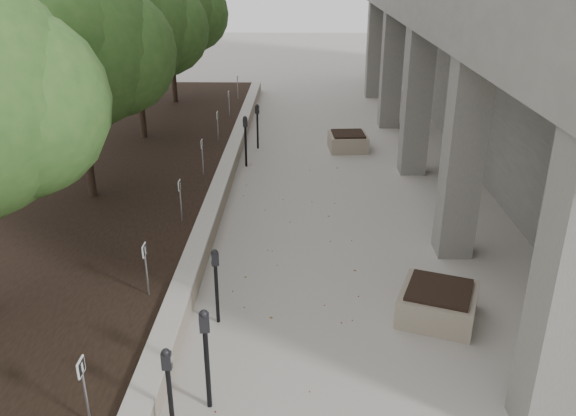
# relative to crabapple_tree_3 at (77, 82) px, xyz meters

# --- Properties ---
(retaining_wall) EXTENTS (0.39, 26.00, 0.50)m
(retaining_wall) POSITION_rel_crabapple_tree_3_xyz_m (2.97, 1.00, -2.87)
(retaining_wall) COLOR gray
(retaining_wall) RESTS_ON ground
(planting_bed) EXTENTS (7.00, 26.00, 0.40)m
(planting_bed) POSITION_rel_crabapple_tree_3_xyz_m (-0.70, 1.00, -2.92)
(planting_bed) COLOR black
(planting_bed) RESTS_ON ground
(crabapple_tree_3) EXTENTS (4.60, 4.00, 5.44)m
(crabapple_tree_3) POSITION_rel_crabapple_tree_3_xyz_m (0.00, 0.00, 0.00)
(crabapple_tree_3) COLOR #2C531F
(crabapple_tree_3) RESTS_ON planting_bed
(crabapple_tree_4) EXTENTS (4.60, 4.00, 5.44)m
(crabapple_tree_4) POSITION_rel_crabapple_tree_3_xyz_m (0.00, 5.00, 0.00)
(crabapple_tree_4) COLOR #2C531F
(crabapple_tree_4) RESTS_ON planting_bed
(crabapple_tree_5) EXTENTS (4.60, 4.00, 5.44)m
(crabapple_tree_5) POSITION_rel_crabapple_tree_3_xyz_m (0.00, 10.00, 0.00)
(crabapple_tree_5) COLOR #2C531F
(crabapple_tree_5) RESTS_ON planting_bed
(parking_sign_2) EXTENTS (0.04, 0.22, 0.96)m
(parking_sign_2) POSITION_rel_crabapple_tree_3_xyz_m (2.45, -7.50, -2.24)
(parking_sign_2) COLOR black
(parking_sign_2) RESTS_ON planting_bed
(parking_sign_3) EXTENTS (0.04, 0.22, 0.96)m
(parking_sign_3) POSITION_rel_crabapple_tree_3_xyz_m (2.45, -4.50, -2.24)
(parking_sign_3) COLOR black
(parking_sign_3) RESTS_ON planting_bed
(parking_sign_4) EXTENTS (0.04, 0.22, 0.96)m
(parking_sign_4) POSITION_rel_crabapple_tree_3_xyz_m (2.45, -1.50, -2.24)
(parking_sign_4) COLOR black
(parking_sign_4) RESTS_ON planting_bed
(parking_sign_5) EXTENTS (0.04, 0.22, 0.96)m
(parking_sign_5) POSITION_rel_crabapple_tree_3_xyz_m (2.45, 1.50, -2.24)
(parking_sign_5) COLOR black
(parking_sign_5) RESTS_ON planting_bed
(parking_sign_6) EXTENTS (0.04, 0.22, 0.96)m
(parking_sign_6) POSITION_rel_crabapple_tree_3_xyz_m (2.45, 4.50, -2.24)
(parking_sign_6) COLOR black
(parking_sign_6) RESTS_ON planting_bed
(parking_sign_7) EXTENTS (0.04, 0.22, 0.96)m
(parking_sign_7) POSITION_rel_crabapple_tree_3_xyz_m (2.45, 7.50, -2.24)
(parking_sign_7) COLOR black
(parking_sign_7) RESTS_ON planting_bed
(parking_sign_8) EXTENTS (0.04, 0.22, 0.96)m
(parking_sign_8) POSITION_rel_crabapple_tree_3_xyz_m (2.45, 10.50, -2.24)
(parking_sign_8) COLOR black
(parking_sign_8) RESTS_ON planting_bed
(parking_meter_1) EXTENTS (0.17, 0.13, 1.55)m
(parking_meter_1) POSITION_rel_crabapple_tree_3_xyz_m (3.79, -6.72, -2.34)
(parking_meter_1) COLOR black
(parking_meter_1) RESTS_ON ground
(parking_meter_2) EXTENTS (0.14, 0.10, 1.40)m
(parking_meter_2) POSITION_rel_crabapple_tree_3_xyz_m (3.43, -7.33, -2.42)
(parking_meter_2) COLOR black
(parking_meter_2) RESTS_ON ground
(parking_meter_3) EXTENTS (0.16, 0.14, 1.38)m
(parking_meter_3) POSITION_rel_crabapple_tree_3_xyz_m (3.64, -4.69, -2.43)
(parking_meter_3) COLOR black
(parking_meter_3) RESTS_ON ground
(parking_meter_4) EXTENTS (0.17, 0.13, 1.52)m
(parking_meter_4) POSITION_rel_crabapple_tree_3_xyz_m (3.41, 3.35, -2.36)
(parking_meter_4) COLOR black
(parking_meter_4) RESTS_ON ground
(parking_meter_5) EXTENTS (0.16, 0.13, 1.45)m
(parking_meter_5) POSITION_rel_crabapple_tree_3_xyz_m (3.63, 5.14, -2.40)
(parking_meter_5) COLOR black
(parking_meter_5) RESTS_ON ground
(planter_front) EXTENTS (1.58, 1.58, 0.57)m
(planter_front) POSITION_rel_crabapple_tree_3_xyz_m (7.37, -4.47, -2.83)
(planter_front) COLOR gray
(planter_front) RESTS_ON ground
(planter_back) EXTENTS (1.27, 1.27, 0.55)m
(planter_back) POSITION_rel_crabapple_tree_3_xyz_m (6.53, 5.08, -2.84)
(planter_back) COLOR gray
(planter_back) RESTS_ON ground
(berry_scatter) EXTENTS (3.30, 14.10, 0.02)m
(berry_scatter) POSITION_rel_crabapple_tree_3_xyz_m (4.70, -3.00, -3.11)
(berry_scatter) COLOR maroon
(berry_scatter) RESTS_ON ground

